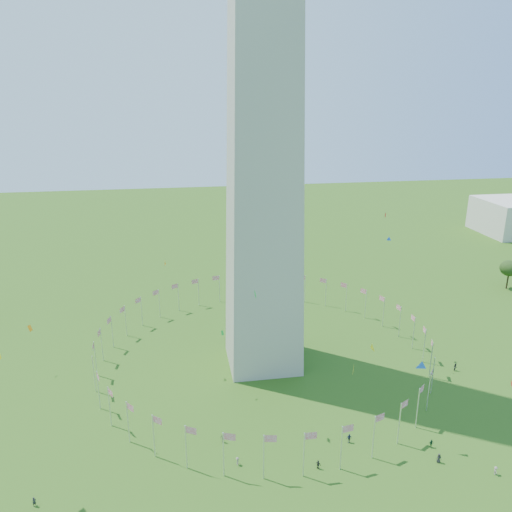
% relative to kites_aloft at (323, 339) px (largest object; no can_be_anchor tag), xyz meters
% --- Properties ---
extents(flag_ring, '(80.24, 80.24, 9.00)m').
position_rel_kites_aloft_xyz_m(flag_ring, '(-7.01, 26.02, -14.54)').
color(flag_ring, silver).
rests_on(flag_ring, ground).
extents(crowd, '(93.27, 58.80, 1.90)m').
position_rel_kites_aloft_xyz_m(crowd, '(4.32, -20.67, -18.15)').
color(crowd, '#272727').
rests_on(crowd, ground).
extents(kites_aloft, '(114.50, 76.31, 32.00)m').
position_rel_kites_aloft_xyz_m(kites_aloft, '(0.00, 0.00, 0.00)').
color(kites_aloft, blue).
rests_on(kites_aloft, ground).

